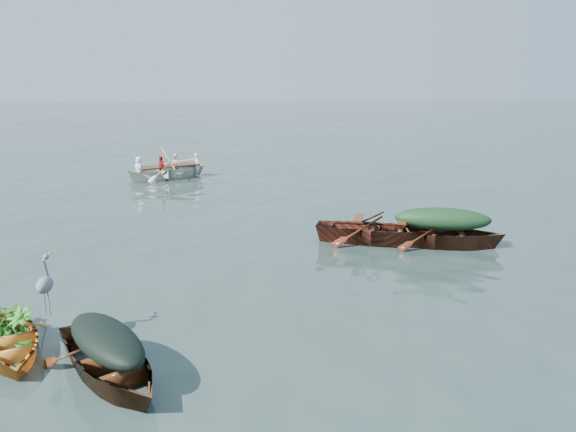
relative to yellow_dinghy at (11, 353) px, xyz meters
name	(u,v)px	position (x,y,z in m)	size (l,w,h in m)	color
ground	(260,254)	(3.67, 4.39, 0.00)	(140.00, 140.00, 0.00)	#2F413E
yellow_dinghy	(11,353)	(0.00, 0.00, 0.00)	(1.16, 2.67, 0.69)	orange
dark_covered_boat	(110,377)	(1.60, -0.78, 0.00)	(1.25, 3.35, 0.82)	#4A2811
green_tarp_boat	(441,246)	(7.91, 4.67, 0.00)	(1.24, 3.97, 0.90)	#4A1911
open_wooden_boat	(379,243)	(6.53, 5.02, 0.00)	(1.31, 4.21, 0.97)	maroon
rowed_boat	(169,179)	(0.33, 13.67, 0.00)	(1.26, 4.19, 0.99)	white
dark_tarp_cover	(106,336)	(1.60, -0.78, 0.61)	(0.68, 1.84, 0.40)	black
green_tarp_cover	(443,217)	(7.91, 4.67, 0.71)	(0.68, 2.19, 0.52)	#153417
thwart_benches	(380,223)	(6.53, 5.02, 0.51)	(0.79, 2.11, 0.04)	#4C2211
heron	(46,293)	(0.47, 0.29, 0.80)	(0.28, 0.40, 0.92)	gray
dinghy_weeds	(5,298)	(-0.22, 0.51, 0.64)	(0.70, 0.90, 0.60)	#2B651A
rowers	(168,156)	(0.33, 13.67, 0.88)	(1.13, 2.93, 0.76)	silver
oars	(169,165)	(0.33, 13.67, 0.53)	(2.60, 0.60, 0.06)	#A7823F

